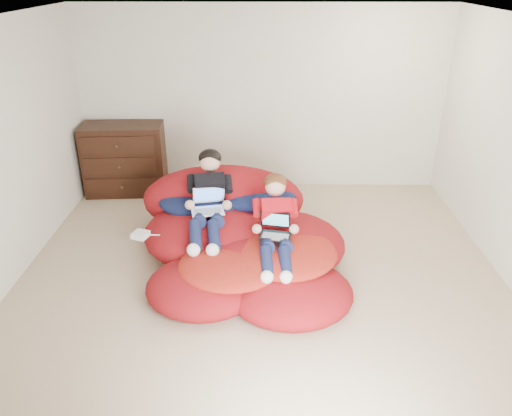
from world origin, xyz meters
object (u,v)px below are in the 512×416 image
Objects in this scene: laptop_black at (275,229)px; beanbag_pile at (239,236)px; younger_boy at (275,220)px; laptop_white at (208,204)px; older_boy at (208,195)px; dresser at (125,159)px.

beanbag_pile is at bearing 135.96° from laptop_black.
younger_boy reaches higher than laptop_white.
beanbag_pile is at bearing -8.21° from laptop_white.
older_boy is at bearing 90.00° from laptop_white.
older_boy is 1.06× the size of younger_boy.
laptop_white is at bearing -52.31° from dresser.
dresser is 2.14m from older_boy.
laptop_white is (1.34, -1.73, 0.14)m from dresser.
younger_boy is 2.70× the size of laptop_white.
laptop_black is (0.00, -0.07, -0.06)m from younger_boy.
dresser reaches higher than beanbag_pile.
beanbag_pile reaches higher than laptop_black.
dresser is at bearing 134.54° from younger_boy.
laptop_black is (0.39, -0.37, 0.30)m from beanbag_pile.
younger_boy reaches higher than beanbag_pile.
younger_boy is (0.71, -0.42, -0.08)m from older_boy.
dresser is at bearing 133.56° from laptop_black.
dresser is 2.97m from laptop_black.
dresser reaches higher than laptop_white.
beanbag_pile is at bearing 142.02° from younger_boy.
older_boy is at bearing -51.21° from dresser.
beanbag_pile is 2.26× the size of younger_boy.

